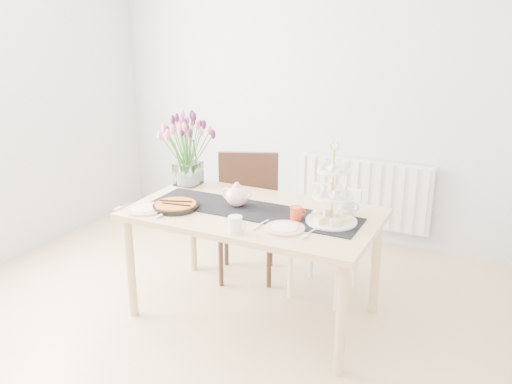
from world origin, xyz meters
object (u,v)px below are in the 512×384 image
at_px(chair_white, 329,233).
at_px(mug_white, 235,225).
at_px(radiator, 363,193).
at_px(plate_left, 145,209).
at_px(chair_brown, 247,205).
at_px(cream_jug, 346,207).
at_px(tulip_vase, 187,140).
at_px(plate_right, 285,228).
at_px(cake_stand, 332,203).
at_px(mug_orange, 296,214).
at_px(teapot, 237,196).
at_px(dining_table, 254,222).
at_px(tart_tin, 176,206).

relative_size(chair_white, mug_white, 7.75).
bearing_deg(radiator, plate_left, -117.10).
relative_size(chair_brown, cream_jug, 9.47).
distance_m(tulip_vase, plate_right, 1.15).
relative_size(chair_white, plate_right, 3.20).
distance_m(chair_brown, cake_stand, 1.06).
relative_size(chair_brown, plate_left, 3.70).
distance_m(mug_white, plate_right, 0.30).
xyz_separation_m(radiator, chair_brown, (-0.64, -1.00, 0.10)).
distance_m(mug_orange, plate_left, 0.99).
bearing_deg(mug_orange, tulip_vase, 111.91).
bearing_deg(mug_white, chair_white, 77.22).
relative_size(radiator, teapot, 4.96).
height_order(radiator, plate_right, plate_right).
bearing_deg(chair_white, teapot, -127.33).
bearing_deg(radiator, dining_table, -101.05).
height_order(chair_white, tart_tin, tart_tin).
distance_m(chair_white, plate_right, 0.81).
relative_size(teapot, tart_tin, 0.80).
relative_size(radiator, chair_white, 1.54).
height_order(teapot, tart_tin, teapot).
height_order(cake_stand, plate_left, cake_stand).
bearing_deg(plate_right, teapot, 153.75).
distance_m(tulip_vase, tart_tin, 0.61).
distance_m(chair_white, mug_white, 1.02).
xyz_separation_m(tart_tin, mug_orange, (0.79, 0.15, 0.03)).
xyz_separation_m(radiator, cake_stand, (0.21, -1.54, 0.43)).
distance_m(chair_white, cake_stand, 0.71).
height_order(chair_brown, mug_orange, chair_brown).
xyz_separation_m(chair_white, cream_jug, (0.22, -0.34, 0.35)).
xyz_separation_m(tulip_vase, mug_white, (0.75, -0.66, -0.29)).
bearing_deg(cake_stand, chair_white, 109.06).
height_order(dining_table, tulip_vase, tulip_vase).
height_order(teapot, mug_orange, teapot).
height_order(radiator, mug_orange, mug_orange).
xyz_separation_m(tart_tin, mug_white, (0.54, -0.18, 0.03)).
bearing_deg(teapot, tart_tin, -136.73).
distance_m(teapot, tart_tin, 0.41).
height_order(chair_brown, tulip_vase, tulip_vase).
height_order(radiator, dining_table, same).
relative_size(cake_stand, tart_tin, 1.53).
height_order(radiator, chair_white, chair_white).
height_order(chair_brown, plate_right, chair_brown).
bearing_deg(chair_brown, plate_right, -72.66).
xyz_separation_m(chair_white, plate_right, (-0.03, -0.74, 0.31)).
xyz_separation_m(chair_brown, cake_stand, (0.85, -0.54, 0.33)).
bearing_deg(cake_stand, tulip_vase, 167.19).
distance_m(cake_stand, teapot, 0.65).
bearing_deg(teapot, cream_jug, 28.31).
distance_m(dining_table, plate_left, 0.71).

